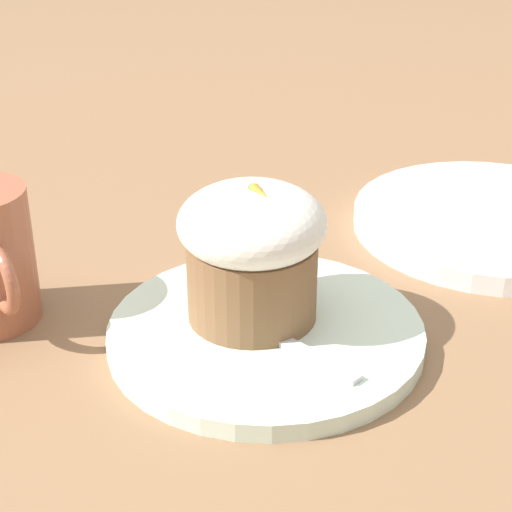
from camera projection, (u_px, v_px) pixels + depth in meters
The scene contains 5 objects.
ground_plane at pixel (266, 341), 0.58m from camera, with size 4.00×4.00×0.00m, color #846042.
dessert_plate at pixel (266, 333), 0.58m from camera, with size 0.21×0.21×0.01m.
carrot_cake at pixel (256, 248), 0.57m from camera, with size 0.10×0.10×0.10m.
spoon at pixel (271, 330), 0.56m from camera, with size 0.11×0.04×0.01m.
side_plate at pixel (493, 221), 0.73m from camera, with size 0.24×0.24×0.02m.
Camera 1 is at (0.40, -0.29, 0.32)m, focal length 60.00 mm.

